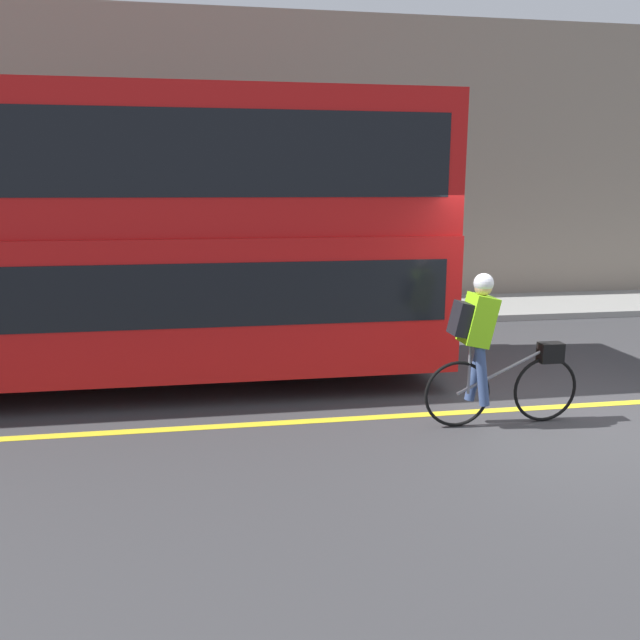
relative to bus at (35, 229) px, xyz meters
name	(u,v)px	position (x,y,z in m)	size (l,w,h in m)	color
ground_plane	(559,414)	(6.17, -2.11, -2.08)	(80.00, 80.00, 0.00)	#38383A
road_center_line	(550,407)	(6.17, -1.89, -2.07)	(50.00, 0.14, 0.01)	yellow
sidewalk_curb	(405,309)	(6.17, 4.11, -2.01)	(60.00, 2.48, 0.13)	gray
building_facade	(391,165)	(6.17, 5.50, 1.03)	(60.00, 0.30, 6.22)	gray
bus	(35,229)	(0.00, 0.00, 0.00)	(10.46, 2.62, 3.73)	black
cyclist_on_bike	(489,346)	(5.17, -2.29, -1.17)	(1.78, 0.32, 1.70)	black
trash_bin	(103,292)	(0.04, 3.98, -1.47)	(0.46, 0.46, 0.95)	#194C23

